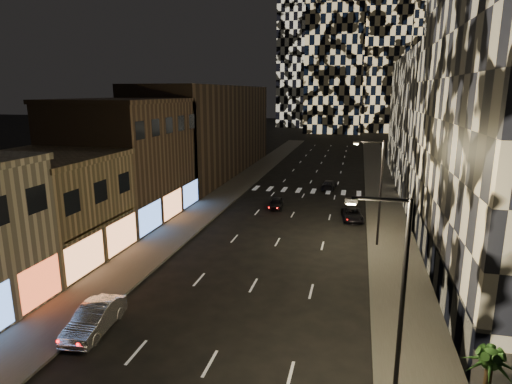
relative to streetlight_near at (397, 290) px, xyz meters
The scene contains 16 objects.
sidewalk_left 44.33m from the streetlight_near, 114.65° to the left, with size 4.00×120.00×0.15m, color #47443F.
sidewalk_right 40.38m from the streetlight_near, 87.64° to the left, with size 4.00×120.00×0.15m, color #47443F.
curb_left 43.50m from the streetlight_near, 112.12° to the left, with size 0.20×120.00×0.15m, color #4C4C47.
curb_right 40.35m from the streetlight_near, 90.65° to the left, with size 0.20×120.00×0.15m, color #4C4C47.
retail_tan 27.67m from the streetlight_near, 156.55° to the left, with size 10.00×10.00×8.00m, color #836E4F.
retail_brown 34.58m from the streetlight_near, 137.17° to the left, with size 10.00×15.00×12.00m, color #4B392A.
retail_filler_left 56.09m from the streetlight_near, 116.89° to the left, with size 10.00×40.00×14.00m, color #4B392A.
midrise_base 15.51m from the streetlight_near, 74.78° to the left, with size 0.60×25.00×3.00m, color #383838.
midrise_filler_right 48.56m from the streetlight_near, 76.08° to the left, with size 16.00×40.00×18.00m, color #232326.
streetlight_near is the anchor object (origin of this frame).
streetlight_far 20.00m from the streetlight_near, 90.00° to the left, with size 2.55×0.25×9.00m.
car_silver_parked 16.37m from the streetlight_near, behind, with size 1.64×4.71×1.55m, color #A8A7AD.
car_dark_midlane 32.29m from the streetlight_near, 109.36° to the left, with size 1.50×3.72×1.27m, color black.
car_dark_oncoming 42.37m from the streetlight_near, 97.36° to the left, with size 1.74×4.27×1.24m, color black.
car_dark_rightlane 27.81m from the streetlight_near, 94.18° to the left, with size 2.01×4.35×1.21m, color black.
palm_tree 3.98m from the streetlight_near, 27.50° to the right, with size 2.07×2.10×4.12m.
Camera 1 is at (6.54, -6.55, 13.06)m, focal length 30.00 mm.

